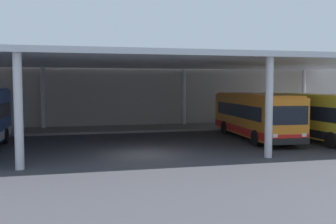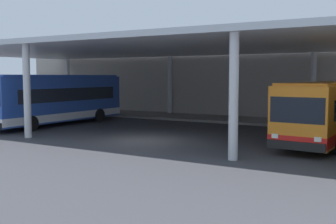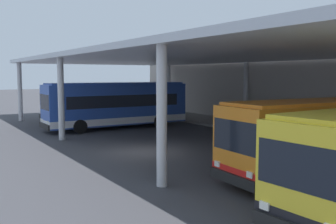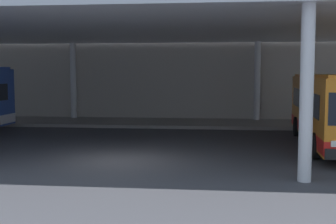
# 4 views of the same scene
# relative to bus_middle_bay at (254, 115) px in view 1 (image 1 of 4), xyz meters

# --- Properties ---
(ground_plane) EXTENTS (200.00, 200.00, 0.00)m
(ground_plane) POSITION_rel_bus_middle_bay_xyz_m (-8.68, -4.28, -1.66)
(ground_plane) COLOR #3D3D42
(platform_kerb) EXTENTS (42.00, 4.50, 0.18)m
(platform_kerb) POSITION_rel_bus_middle_bay_xyz_m (-8.68, 7.47, -1.57)
(platform_kerb) COLOR gray
(platform_kerb) RESTS_ON ground
(station_building_facade) EXTENTS (48.00, 1.60, 6.59)m
(station_building_facade) POSITION_rel_bus_middle_bay_xyz_m (-8.68, 10.72, 1.64)
(station_building_facade) COLOR #ADA399
(station_building_facade) RESTS_ON ground
(canopy_shelter) EXTENTS (40.00, 17.00, 5.55)m
(canopy_shelter) POSITION_rel_bus_middle_bay_xyz_m (-8.68, 1.22, 3.66)
(canopy_shelter) COLOR silver
(canopy_shelter) RESTS_ON ground
(bus_middle_bay) EXTENTS (3.19, 10.67, 3.17)m
(bus_middle_bay) POSITION_rel_bus_middle_bay_xyz_m (0.00, 0.00, 0.00)
(bus_middle_bay) COLOR orange
(bus_middle_bay) RESTS_ON ground
(bus_far_bay) EXTENTS (3.07, 10.64, 3.17)m
(bus_far_bay) POSITION_rel_bus_middle_bay_xyz_m (3.60, -1.84, 0.00)
(bus_far_bay) COLOR yellow
(bus_far_bay) RESTS_ON ground
(bench_waiting) EXTENTS (1.80, 0.45, 0.92)m
(bench_waiting) POSITION_rel_bus_middle_bay_xyz_m (1.59, 7.54, -0.99)
(bench_waiting) COLOR #383D47
(bench_waiting) RESTS_ON platform_kerb
(trash_bin) EXTENTS (0.52, 0.52, 0.98)m
(trash_bin) POSITION_rel_bus_middle_bay_xyz_m (4.22, 7.36, -0.98)
(trash_bin) COLOR maroon
(trash_bin) RESTS_ON platform_kerb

